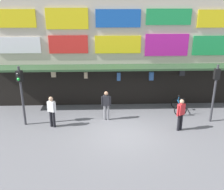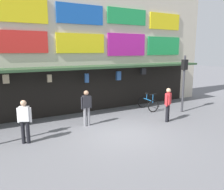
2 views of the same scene
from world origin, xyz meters
name	(u,v)px [view 1 (image 1 of 2)]	position (x,y,z in m)	size (l,w,h in m)	color
ground_plane	(122,133)	(0.00, 0.00, 0.00)	(80.00, 80.00, 0.00)	slate
shopfront	(117,41)	(0.00, 4.57, 3.96)	(18.00, 2.60, 8.00)	beige
traffic_light_near	(21,87)	(-5.13, 1.20, 2.14)	(0.34, 0.35, 3.20)	#38383D
traffic_light_far	(215,84)	(4.99, 1.22, 2.14)	(0.29, 0.33, 3.20)	#38383D
bicycle_parked	(179,106)	(3.57, 2.52, 0.39)	(0.83, 1.22, 1.05)	black
pedestrian_in_purple	(106,104)	(-0.76, 1.64, 0.95)	(0.53, 0.22, 1.68)	gray
pedestrian_in_black	(52,110)	(-3.60, 0.89, 0.95)	(0.49, 0.35, 1.68)	black
pedestrian_in_yellow	(181,113)	(2.97, 0.25, 0.95)	(0.47, 0.37, 1.68)	black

